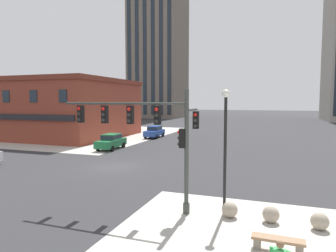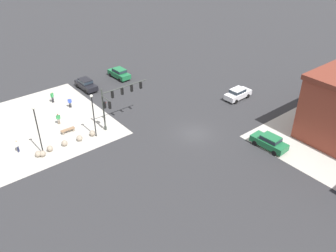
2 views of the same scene
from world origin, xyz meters
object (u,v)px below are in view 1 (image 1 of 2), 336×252
Objects in this scene: bench_near_signal at (278,242)px; car_main_northbound_near at (111,141)px; bollard_sphere_curb_b at (271,214)px; bollard_sphere_curb_c at (320,221)px; street_lamp_corner_near at (225,137)px; traffic_signal_main at (153,130)px; bollard_sphere_curb_a at (230,210)px; car_main_northbound_far at (154,131)px.

car_main_northbound_near is (-17.19, 18.17, 0.59)m from bench_near_signal.
bollard_sphere_curb_b is 1.91m from bollard_sphere_curb_c.
bollard_sphere_curb_b is 0.12× the size of street_lamp_corner_near.
bench_near_signal is (-1.62, -2.49, -0.04)m from bollard_sphere_curb_c.
car_main_northbound_near is (-18.81, 15.68, 0.56)m from bollard_sphere_curb_c.
traffic_signal_main reaches higher than bollard_sphere_curb_a.
bollard_sphere_curb_b is 0.16× the size of car_main_northbound_near.
bollard_sphere_curb_a is 3.34m from bench_near_signal.
car_main_northbound_far reaches higher than bollard_sphere_curb_c.
car_main_northbound_near reaches higher than bollard_sphere_curb_c.
traffic_signal_main is 1.52× the size of car_main_northbound_far.
bollard_sphere_curb_b reaches higher than bench_near_signal.
bollard_sphere_curb_c is (1.91, -0.14, 0.00)m from bollard_sphere_curb_b.
street_lamp_corner_near is 21.38m from car_main_northbound_near.
bollard_sphere_curb_c reaches higher than bench_near_signal.
car_main_northbound_near is at bearing 133.40° from bench_near_signal.
bollard_sphere_curb_c is 0.12× the size of street_lamp_corner_near.
street_lamp_corner_near is 1.30× the size of car_main_northbound_near.
bench_near_signal is at bearing -51.70° from street_lamp_corner_near.
bollard_sphere_curb_a is 0.40× the size of bench_near_signal.
traffic_signal_main is at bearing 155.82° from bench_near_signal.
car_main_northbound_near is (-16.90, 15.54, 0.56)m from bollard_sphere_curb_b.
street_lamp_corner_near is at bearing 128.30° from bench_near_signal.
bollard_sphere_curb_b is at bearing 0.32° from traffic_signal_main.
traffic_signal_main reaches higher than bench_near_signal.
bollard_sphere_curb_a is at bearing -50.17° from street_lamp_corner_near.
car_main_northbound_near is (-11.40, 15.58, -2.96)m from traffic_signal_main.
bollard_sphere_curb_a is 1.78m from bollard_sphere_curb_b.
traffic_signal_main is at bearing 179.18° from bollard_sphere_curb_c.
bollard_sphere_curb_c is 2.97m from bench_near_signal.
bollard_sphere_curb_b is 0.16× the size of car_main_northbound_far.
car_main_northbound_far is (-14.38, 26.72, -2.69)m from street_lamp_corner_near.
street_lamp_corner_near is at bearing 6.76° from traffic_signal_main.
car_main_northbound_near is 1.01× the size of car_main_northbound_far.
traffic_signal_main is 3.45m from street_lamp_corner_near.
bollard_sphere_curb_b is at bearing -0.17° from bollard_sphere_curb_a.
bollard_sphere_curb_a is at bearing -61.53° from car_main_northbound_far.
car_main_northbound_far reaches higher than bollard_sphere_curb_b.
car_main_northbound_far is at bearing 87.84° from car_main_northbound_near.
car_main_northbound_far is (0.43, 11.55, 0.00)m from car_main_northbound_near.
bollard_sphere_curb_b is 3.88m from street_lamp_corner_near.
bollard_sphere_curb_a reaches higher than bench_near_signal.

